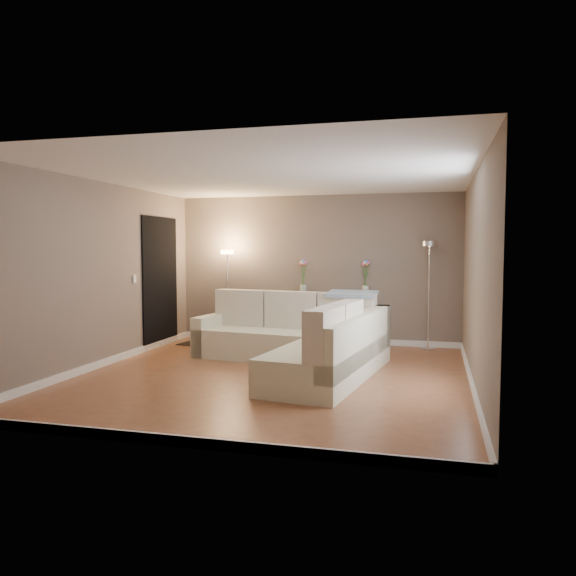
% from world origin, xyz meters
% --- Properties ---
extents(floor, '(5.00, 5.50, 0.01)m').
position_xyz_m(floor, '(0.00, 0.00, -0.01)').
color(floor, brown).
rests_on(floor, ground).
extents(ceiling, '(5.00, 5.50, 0.01)m').
position_xyz_m(ceiling, '(0.00, 0.00, 2.60)').
color(ceiling, white).
rests_on(ceiling, ground).
extents(wall_back, '(5.00, 0.02, 2.60)m').
position_xyz_m(wall_back, '(0.00, 2.76, 1.30)').
color(wall_back, '#77685B').
rests_on(wall_back, ground).
extents(wall_front, '(5.00, 0.02, 2.60)m').
position_xyz_m(wall_front, '(0.00, -2.76, 1.30)').
color(wall_front, '#77685B').
rests_on(wall_front, ground).
extents(wall_left, '(0.02, 5.50, 2.60)m').
position_xyz_m(wall_left, '(-2.51, 0.00, 1.30)').
color(wall_left, '#77685B').
rests_on(wall_left, ground).
extents(wall_right, '(0.02, 5.50, 2.60)m').
position_xyz_m(wall_right, '(2.51, 0.00, 1.30)').
color(wall_right, '#77685B').
rests_on(wall_right, ground).
extents(baseboard_back, '(5.00, 0.03, 0.10)m').
position_xyz_m(baseboard_back, '(0.00, 2.73, 0.05)').
color(baseboard_back, white).
rests_on(baseboard_back, ground).
extents(baseboard_front, '(5.00, 0.03, 0.10)m').
position_xyz_m(baseboard_front, '(0.00, -2.73, 0.05)').
color(baseboard_front, white).
rests_on(baseboard_front, ground).
extents(baseboard_left, '(0.03, 5.50, 0.10)m').
position_xyz_m(baseboard_left, '(-2.48, 0.00, 0.05)').
color(baseboard_left, white).
rests_on(baseboard_left, ground).
extents(baseboard_right, '(0.03, 5.50, 0.10)m').
position_xyz_m(baseboard_right, '(2.48, 0.00, 0.05)').
color(baseboard_right, white).
rests_on(baseboard_right, ground).
extents(doorway, '(0.02, 1.20, 2.20)m').
position_xyz_m(doorway, '(-2.48, 1.70, 1.10)').
color(doorway, black).
rests_on(doorway, ground).
extents(switch_plate, '(0.02, 0.08, 0.12)m').
position_xyz_m(switch_plate, '(-2.48, 0.85, 1.20)').
color(switch_plate, white).
rests_on(switch_plate, ground).
extents(sectional_sofa, '(2.96, 3.10, 1.01)m').
position_xyz_m(sectional_sofa, '(0.24, 0.67, 0.37)').
color(sectional_sofa, beige).
rests_on(sectional_sofa, floor).
extents(throw_blanket, '(0.76, 0.48, 0.10)m').
position_xyz_m(throw_blanket, '(0.85, 1.31, 0.99)').
color(throw_blanket, '#8093A5').
rests_on(throw_blanket, sectional_sofa).
extents(console_table, '(1.31, 0.42, 0.79)m').
position_xyz_m(console_table, '(0.26, 2.65, 0.45)').
color(console_table, black).
rests_on(console_table, floor).
extents(leaning_mirror, '(0.91, 0.10, 0.71)m').
position_xyz_m(leaning_mirror, '(0.33, 2.82, 1.16)').
color(leaning_mirror, black).
rests_on(leaning_mirror, console_table).
extents(table_decor, '(0.55, 0.13, 0.13)m').
position_xyz_m(table_decor, '(0.34, 2.62, 0.83)').
color(table_decor, orange).
rests_on(table_decor, console_table).
extents(flower_vase_left, '(0.15, 0.13, 0.68)m').
position_xyz_m(flower_vase_left, '(-0.20, 2.62, 1.08)').
color(flower_vase_left, silver).
rests_on(flower_vase_left, console_table).
extents(flower_vase_right, '(0.15, 0.13, 0.68)m').
position_xyz_m(flower_vase_right, '(0.89, 2.69, 1.08)').
color(flower_vase_right, silver).
rests_on(flower_vase_right, console_table).
extents(floor_lamp_lit, '(0.27, 0.27, 1.64)m').
position_xyz_m(floor_lamp_lit, '(-1.54, 2.43, 1.16)').
color(floor_lamp_lit, silver).
rests_on(floor_lamp_lit, floor).
extents(floor_lamp_unlit, '(0.32, 0.32, 1.79)m').
position_xyz_m(floor_lamp_unlit, '(1.95, 2.50, 1.26)').
color(floor_lamp_unlit, silver).
rests_on(floor_lamp_unlit, floor).
extents(charcoal_rug, '(1.19, 0.98, 0.01)m').
position_xyz_m(charcoal_rug, '(-1.69, 2.14, 0.01)').
color(charcoal_rug, black).
rests_on(charcoal_rug, floor).
extents(black_bag, '(0.34, 0.26, 0.20)m').
position_xyz_m(black_bag, '(-1.88, 2.08, 0.21)').
color(black_bag, black).
rests_on(black_bag, charcoal_rug).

